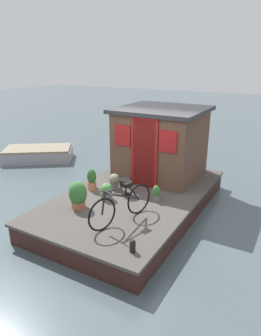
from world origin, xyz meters
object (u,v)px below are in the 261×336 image
houseboat_cabin (161,142)px  potted_plant_basil (78,195)px  bicycle (122,205)px  dinghy_boat (38,154)px  potted_plant_fern (114,181)px  potted_plant_sage (156,193)px  mooring_bollard (133,245)px  potted_plant_ivy (92,180)px  potted_plant_rosemary (106,192)px  charcoal_grill (126,183)px

houseboat_cabin → potted_plant_basil: 2.91m
bicycle → potted_plant_basil: (0.05, 1.13, -0.07)m
dinghy_boat → bicycle: bearing=-119.6°
potted_plant_fern → potted_plant_basil: size_ratio=0.63×
houseboat_cabin → bicycle: bearing=-171.0°
houseboat_cabin → bicycle: (-2.80, -0.45, -0.57)m
potted_plant_sage → mooring_bollard: size_ratio=1.65×
potted_plant_ivy → potted_plant_rosemary: bearing=-114.9°
potted_plant_basil → mooring_bollard: potted_plant_basil is taller
dinghy_boat → potted_plant_ivy: bearing=-117.8°
potted_plant_rosemary → charcoal_grill: 0.52m
charcoal_grill → mooring_bollard: size_ratio=1.66×
bicycle → potted_plant_fern: bearing=37.4°
houseboat_cabin → potted_plant_sage: size_ratio=5.96×
potted_plant_sage → potted_plant_fern: bearing=83.6°
potted_plant_basil → mooring_bollard: 2.02m
potted_plant_fern → potted_plant_ivy: potted_plant_ivy is taller
potted_plant_basil → dinghy_boat: potted_plant_basil is taller
dinghy_boat → mooring_bollard: bearing=-122.3°
potted_plant_ivy → mooring_bollard: potted_plant_ivy is taller
potted_plant_ivy → potted_plant_sage: size_ratio=1.43×
bicycle → potted_plant_sage: size_ratio=4.21×
bicycle → potted_plant_ivy: (1.00, 1.47, -0.11)m
potted_plant_rosemary → mooring_bollard: potted_plant_rosemary is taller
houseboat_cabin → charcoal_grill: houseboat_cabin is taller
potted_plant_ivy → mooring_bollard: size_ratio=2.35×
mooring_bollard → potted_plant_rosemary: bearing=45.5°
houseboat_cabin → potted_plant_fern: (-1.46, 0.58, -0.73)m
dinghy_boat → charcoal_grill: bearing=-111.8°
houseboat_cabin → potted_plant_rosemary: size_ratio=5.80×
potted_plant_rosemary → potted_plant_basil: 0.73m
mooring_bollard → houseboat_cabin: bearing=17.6°
potted_plant_rosemary → potted_plant_ivy: size_ratio=0.72×
potted_plant_ivy → potted_plant_basil: 1.01m
potted_plant_ivy → houseboat_cabin: bearing=-29.6°
potted_plant_ivy → potted_plant_basil: potted_plant_basil is taller
houseboat_cabin → bicycle: houseboat_cabin is taller
mooring_bollard → potted_plant_basil: bearing=65.1°
potted_plant_rosemary → charcoal_grill: bearing=-29.2°
potted_plant_rosemary → mooring_bollard: size_ratio=1.69×
potted_plant_ivy → dinghy_boat: potted_plant_ivy is taller
potted_plant_rosemary → potted_plant_basil: size_ratio=0.64×
potted_plant_rosemary → houseboat_cabin: bearing=-10.7°
potted_plant_fern → potted_plant_ivy: size_ratio=0.71×
potted_plant_fern → dinghy_boat: (1.80, 4.49, -0.45)m
potted_plant_rosemary → potted_plant_sage: (0.49, -1.03, -0.01)m
potted_plant_basil → potted_plant_sage: bearing=-49.0°
potted_plant_ivy → mooring_bollard: (-1.80, -2.16, -0.14)m
potted_plant_basil → potted_plant_ivy: bearing=19.5°
charcoal_grill → houseboat_cabin: bearing=-5.0°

